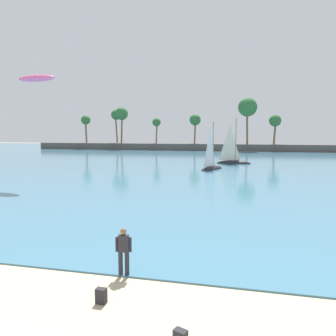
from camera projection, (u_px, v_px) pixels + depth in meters
sea at (218, 156)px, 68.40m from camera, size 220.00×117.47×0.06m
palm_headland at (222, 140)px, 86.35m from camera, size 103.66×6.30×13.43m
person_at_waterline at (124, 251)px, 11.17m from camera, size 0.54×0.26×1.67m
backpack_by_trailer at (101, 296)px, 9.48m from camera, size 0.31×0.28×0.44m
sailboat_near_shore at (211, 165)px, 42.80m from camera, size 3.20×4.65×6.55m
sailboat_mid_bay at (233, 159)px, 50.72m from camera, size 5.18×1.65×7.48m
kite_aloft_high_over_bay at (36, 78)px, 30.36m from camera, size 4.15×1.94×0.62m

